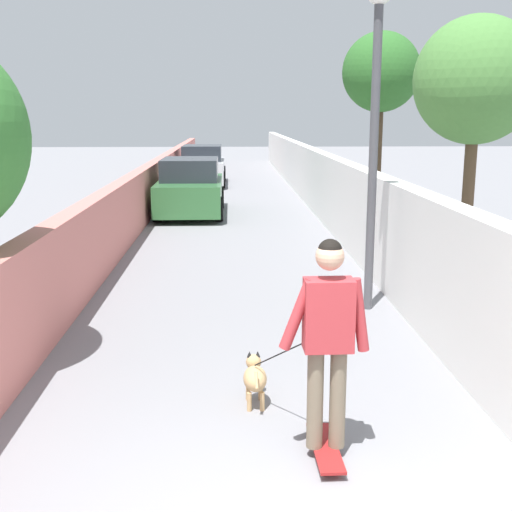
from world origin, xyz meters
TOP-DOWN VIEW (x-y plane):
  - ground_plane at (14.00, 0.00)m, footprint 80.00×80.00m
  - wall_left at (12.00, 2.37)m, footprint 48.00×0.30m
  - fence_right at (12.00, -2.37)m, footprint 48.00×0.30m
  - tree_right_mid at (13.00, -3.65)m, footprint 1.94×1.94m
  - tree_right_far at (7.50, -4.00)m, footprint 2.07×2.07m
  - lamp_post at (5.24, -1.82)m, footprint 0.36×0.36m
  - skateboard at (1.22, -0.63)m, footprint 0.80×0.22m
  - person_skateboarder at (1.22, -0.63)m, footprint 0.23×0.71m
  - dog at (2.20, -0.10)m, footprint 1.28×0.65m
  - car_near at (14.31, 1.22)m, footprint 3.97×1.80m
  - car_far at (22.27, 1.22)m, footprint 4.27×1.80m

SIDE VIEW (x-z plane):
  - ground_plane at x=14.00m, z-range 0.00..0.00m
  - skateboard at x=1.22m, z-range 0.03..0.11m
  - dog at x=2.20m, z-range -0.25..0.80m
  - wall_left at x=12.00m, z-range 0.00..1.36m
  - car_near at x=14.31m, z-range -0.06..1.48m
  - car_far at x=22.27m, z-range -0.05..1.49m
  - fence_right at x=12.00m, z-range 0.00..1.72m
  - person_skateboarder at x=1.22m, z-range 0.23..1.93m
  - lamp_post at x=5.24m, z-range 0.81..5.24m
  - tree_right_far at x=7.50m, z-range 1.07..5.39m
  - tree_right_mid at x=13.00m, z-range 1.35..6.07m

